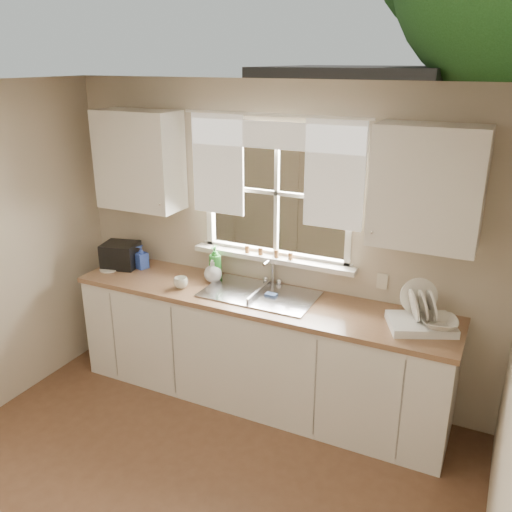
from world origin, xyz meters
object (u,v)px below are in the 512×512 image
at_px(soap_bottle_a, 215,263).
at_px(dish_rack, 421,318).
at_px(black_appliance, 121,255).
at_px(cup, 181,283).

bearing_deg(soap_bottle_a, dish_rack, -7.00).
bearing_deg(black_appliance, dish_rack, -14.31).
height_order(cup, black_appliance, black_appliance).
distance_m(dish_rack, soap_bottle_a, 1.69).
distance_m(soap_bottle_a, black_appliance, 0.90).
xyz_separation_m(dish_rack, soap_bottle_a, (-1.68, 0.13, 0.08)).
relative_size(soap_bottle_a, cup, 2.65).
relative_size(dish_rack, cup, 4.67).
height_order(soap_bottle_a, cup, soap_bottle_a).
relative_size(dish_rack, soap_bottle_a, 1.76).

